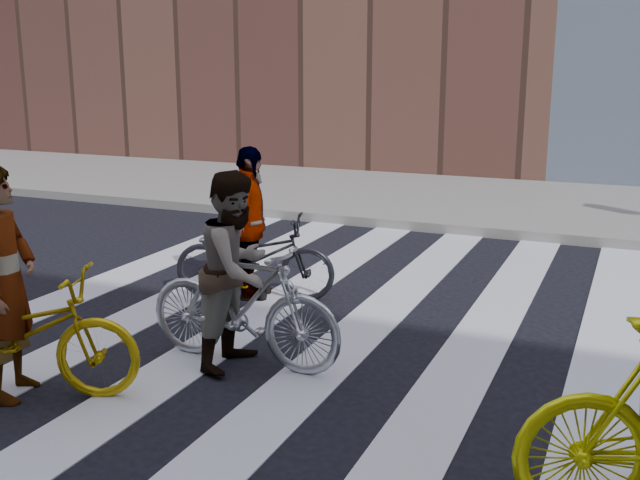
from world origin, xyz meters
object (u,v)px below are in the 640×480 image
Objects in this scene: bike_silver_mid at (243,304)px; bike_yellow_left at (16,334)px; rider_left at (5,283)px; rider_mid at (237,270)px; bike_dark_rear at (254,257)px; rider_rear at (250,223)px.

bike_yellow_left is at bearing 134.96° from bike_silver_mid.
rider_left is 1.77m from rider_mid.
rider_left is (-0.54, -2.90, 0.44)m from bike_dark_rear.
bike_silver_mid reaches higher than bike_yellow_left.
rider_left is (-0.05, -0.00, 0.40)m from bike_yellow_left.
bike_yellow_left is 1.14× the size of rider_rear.
bike_dark_rear is 1.87m from rider_mid.
rider_left is at bearing 68.32° from bike_yellow_left.
bike_yellow_left is at bearing 155.08° from bike_dark_rear.
bike_dark_rear is 0.98× the size of rider_left.
bike_dark_rear is 0.37m from rider_rear.
bike_dark_rear is at bearing 26.61° from bike_silver_mid.
bike_yellow_left is 1.77m from rider_mid.
rider_mid is at bearing 91.36° from bike_silver_mid.
bike_silver_mid is at bearing -168.70° from rider_rear.
rider_mid reaches higher than bike_dark_rear.
bike_yellow_left is 2.95m from rider_rear.
bike_silver_mid is 1.09× the size of rider_rear.
bike_dark_rear is at bearing -105.33° from rider_rear.
rider_mid reaches higher than bike_silver_mid.
bike_silver_mid is 1.84m from rider_left.
bike_silver_mid is at bearing -88.64° from rider_mid.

